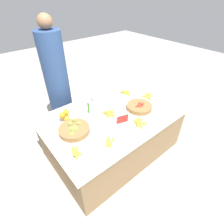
# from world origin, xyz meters

# --- Properties ---
(ground_plane) EXTENTS (12.00, 12.00, 0.00)m
(ground_plane) POSITION_xyz_m (0.00, 0.00, 0.00)
(ground_plane) COLOR #A39E93
(market_table) EXTENTS (1.76, 1.20, 0.63)m
(market_table) POSITION_xyz_m (0.00, 0.00, 0.31)
(market_table) COLOR olive
(market_table) RESTS_ON ground_plane
(lime_bowl) EXTENTS (0.36, 0.36, 0.10)m
(lime_bowl) POSITION_xyz_m (-0.54, 0.03, 0.66)
(lime_bowl) COLOR olive
(lime_bowl) RESTS_ON market_table
(tomato_basket) EXTENTS (0.35, 0.35, 0.09)m
(tomato_basket) POSITION_xyz_m (0.38, -0.13, 0.66)
(tomato_basket) COLOR olive
(tomato_basket) RESTS_ON market_table
(orange_pile) EXTENTS (0.15, 0.19, 0.14)m
(orange_pile) POSITION_xyz_m (-0.51, 0.31, 0.69)
(orange_pile) COLOR orange
(orange_pile) RESTS_ON market_table
(metal_bowl) EXTENTS (0.35, 0.35, 0.09)m
(metal_bowl) POSITION_xyz_m (0.14, 0.37, 0.67)
(metal_bowl) COLOR #B7B7BF
(metal_bowl) RESTS_ON market_table
(price_sign) EXTENTS (0.15, 0.05, 0.11)m
(price_sign) POSITION_xyz_m (0.00, -0.20, 0.68)
(price_sign) COLOR red
(price_sign) RESTS_ON market_table
(veg_bundle) EXTENTS (0.03, 0.05, 0.14)m
(veg_bundle) POSITION_xyz_m (-0.20, 0.24, 0.70)
(veg_bundle) COLOR #428438
(veg_bundle) RESTS_ON market_table
(banana_bunch_middle_right) EXTENTS (0.18, 0.20, 0.05)m
(banana_bunch_middle_right) POSITION_xyz_m (0.15, -0.36, 0.65)
(banana_bunch_middle_right) COLOR gold
(banana_bunch_middle_right) RESTS_ON market_table
(banana_bunch_front_center) EXTENTS (0.19, 0.17, 0.06)m
(banana_bunch_front_center) POSITION_xyz_m (-0.02, 0.03, 0.65)
(banana_bunch_front_center) COLOR gold
(banana_bunch_front_center) RESTS_ON market_table
(banana_bunch_back_center) EXTENTS (0.20, 0.17, 0.03)m
(banana_bunch_back_center) POSITION_xyz_m (-0.34, -0.36, 0.64)
(banana_bunch_back_center) COLOR gold
(banana_bunch_back_center) RESTS_ON market_table
(banana_bunch_front_left) EXTENTS (0.14, 0.19, 0.06)m
(banana_bunch_front_left) POSITION_xyz_m (-0.70, -0.26, 0.65)
(banana_bunch_front_left) COLOR gold
(banana_bunch_front_left) RESTS_ON market_table
(banana_bunch_front_right) EXTENTS (0.16, 0.21, 0.05)m
(banana_bunch_front_right) POSITION_xyz_m (0.53, 0.29, 0.65)
(banana_bunch_front_right) COLOR gold
(banana_bunch_front_right) RESTS_ON market_table
(banana_bunch_middle_left) EXTENTS (0.17, 0.18, 0.06)m
(banana_bunch_middle_left) POSITION_xyz_m (0.71, 0.00, 0.65)
(banana_bunch_middle_left) COLOR gold
(banana_bunch_middle_left) RESTS_ON market_table
(vendor_person) EXTENTS (0.34, 0.34, 1.74)m
(vendor_person) POSITION_xyz_m (-0.28, 0.95, 0.81)
(vendor_person) COLOR navy
(vendor_person) RESTS_ON ground_plane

